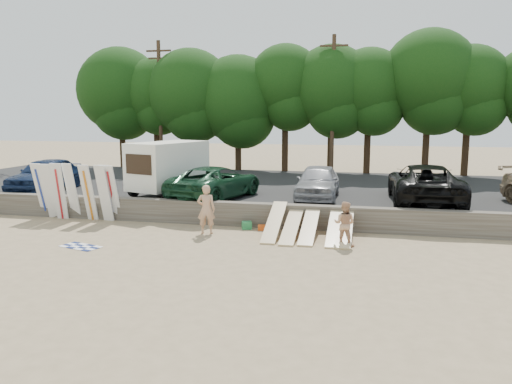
{
  "coord_description": "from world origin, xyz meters",
  "views": [
    {
      "loc": [
        4.38,
        -17.08,
        4.7
      ],
      "look_at": [
        -0.16,
        3.0,
        1.47
      ],
      "focal_mm": 35.0,
      "sensor_mm": 36.0,
      "label": 1
    }
  ],
  "objects_px": {
    "car_1": "(215,182)",
    "beachgoer_a": "(206,209)",
    "car_0": "(46,174)",
    "cooler": "(247,225)",
    "car_2": "(318,182)",
    "car_3": "(425,184)",
    "box_trailer": "(168,165)",
    "beachgoer_b": "(344,224)"
  },
  "relations": [
    {
      "from": "beachgoer_b",
      "to": "car_0",
      "type": "bearing_deg",
      "value": -5.76
    },
    {
      "from": "beachgoer_a",
      "to": "cooler",
      "type": "distance_m",
      "value": 1.94
    },
    {
      "from": "car_1",
      "to": "cooler",
      "type": "bearing_deg",
      "value": 141.65
    },
    {
      "from": "cooler",
      "to": "car_1",
      "type": "bearing_deg",
      "value": 103.97
    },
    {
      "from": "car_3",
      "to": "beachgoer_b",
      "type": "bearing_deg",
      "value": 59.11
    },
    {
      "from": "box_trailer",
      "to": "beachgoer_b",
      "type": "bearing_deg",
      "value": -13.26
    },
    {
      "from": "box_trailer",
      "to": "car_0",
      "type": "height_order",
      "value": "box_trailer"
    },
    {
      "from": "car_0",
      "to": "car_1",
      "type": "height_order",
      "value": "car_0"
    },
    {
      "from": "car_1",
      "to": "beachgoer_b",
      "type": "bearing_deg",
      "value": 157.57
    },
    {
      "from": "car_3",
      "to": "beachgoer_a",
      "type": "distance_m",
      "value": 10.08
    },
    {
      "from": "car_2",
      "to": "cooler",
      "type": "height_order",
      "value": "car_2"
    },
    {
      "from": "box_trailer",
      "to": "cooler",
      "type": "relative_size",
      "value": 11.98
    },
    {
      "from": "car_0",
      "to": "car_3",
      "type": "bearing_deg",
      "value": -1.15
    },
    {
      "from": "car_0",
      "to": "beachgoer_b",
      "type": "relative_size",
      "value": 3.12
    },
    {
      "from": "car_1",
      "to": "cooler",
      "type": "height_order",
      "value": "car_1"
    },
    {
      "from": "car_0",
      "to": "cooler",
      "type": "bearing_deg",
      "value": -19.12
    },
    {
      "from": "car_1",
      "to": "beachgoer_a",
      "type": "bearing_deg",
      "value": 117.43
    },
    {
      "from": "car_0",
      "to": "cooler",
      "type": "height_order",
      "value": "car_0"
    },
    {
      "from": "box_trailer",
      "to": "beachgoer_a",
      "type": "height_order",
      "value": "box_trailer"
    },
    {
      "from": "car_3",
      "to": "beachgoer_a",
      "type": "height_order",
      "value": "car_3"
    },
    {
      "from": "box_trailer",
      "to": "car_2",
      "type": "height_order",
      "value": "box_trailer"
    },
    {
      "from": "car_0",
      "to": "car_1",
      "type": "distance_m",
      "value": 9.42
    },
    {
      "from": "beachgoer_a",
      "to": "beachgoer_b",
      "type": "relative_size",
      "value": 1.21
    },
    {
      "from": "car_2",
      "to": "beachgoer_a",
      "type": "distance_m",
      "value": 6.52
    },
    {
      "from": "box_trailer",
      "to": "car_2",
      "type": "distance_m",
      "value": 7.42
    },
    {
      "from": "car_2",
      "to": "beachgoer_b",
      "type": "xyz_separation_m",
      "value": [
        1.56,
        -5.91,
        -0.69
      ]
    },
    {
      "from": "car_0",
      "to": "beachgoer_a",
      "type": "distance_m",
      "value": 11.29
    },
    {
      "from": "car_0",
      "to": "car_3",
      "type": "height_order",
      "value": "car_3"
    },
    {
      "from": "car_0",
      "to": "beachgoer_b",
      "type": "distance_m",
      "value": 16.6
    },
    {
      "from": "car_1",
      "to": "beachgoer_b",
      "type": "xyz_separation_m",
      "value": [
        6.33,
        -4.85,
        -0.67
      ]
    },
    {
      "from": "beachgoer_a",
      "to": "cooler",
      "type": "xyz_separation_m",
      "value": [
        1.37,
        1.1,
        -0.82
      ]
    },
    {
      "from": "car_1",
      "to": "beachgoer_a",
      "type": "relative_size",
      "value": 2.84
    },
    {
      "from": "car_2",
      "to": "beachgoer_a",
      "type": "relative_size",
      "value": 2.4
    },
    {
      "from": "car_0",
      "to": "beachgoer_a",
      "type": "relative_size",
      "value": 2.57
    },
    {
      "from": "car_2",
      "to": "car_3",
      "type": "relative_size",
      "value": 0.74
    },
    {
      "from": "cooler",
      "to": "box_trailer",
      "type": "bearing_deg",
      "value": 121.15
    },
    {
      "from": "beachgoer_b",
      "to": "car_3",
      "type": "bearing_deg",
      "value": -107.2
    },
    {
      "from": "box_trailer",
      "to": "cooler",
      "type": "bearing_deg",
      "value": -18.54
    },
    {
      "from": "car_2",
      "to": "beachgoer_b",
      "type": "distance_m",
      "value": 6.15
    },
    {
      "from": "beachgoer_a",
      "to": "beachgoer_b",
      "type": "height_order",
      "value": "beachgoer_a"
    },
    {
      "from": "car_3",
      "to": "beachgoer_a",
      "type": "xyz_separation_m",
      "value": [
        -8.69,
        -5.08,
        -0.6
      ]
    },
    {
      "from": "car_2",
      "to": "beachgoer_a",
      "type": "bearing_deg",
      "value": -126.83
    }
  ]
}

